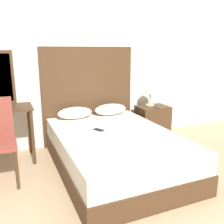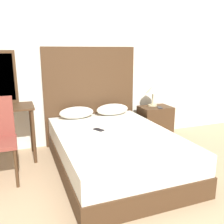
{
  "view_description": "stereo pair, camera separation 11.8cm",
  "coord_description": "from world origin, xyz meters",
  "px_view_note": "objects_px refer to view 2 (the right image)",
  "views": [
    {
      "loc": [
        -1.24,
        -1.53,
        1.52
      ],
      "look_at": [
        0.0,
        1.35,
        0.74
      ],
      "focal_mm": 40.0,
      "sensor_mm": 36.0,
      "label": 1
    },
    {
      "loc": [
        -1.13,
        -1.58,
        1.52
      ],
      "look_at": [
        0.0,
        1.35,
        0.74
      ],
      "focal_mm": 40.0,
      "sensor_mm": 36.0,
      "label": 2
    }
  ],
  "objects_px": {
    "table_lamp": "(153,90)",
    "phone_on_nightstand": "(160,107)",
    "bed": "(115,151)",
    "phone_on_bed": "(99,130)",
    "vanity_desk": "(1,117)",
    "nightstand": "(155,123)"
  },
  "relations": [
    {
      "from": "phone_on_nightstand",
      "to": "table_lamp",
      "type": "bearing_deg",
      "value": 103.45
    },
    {
      "from": "phone_on_bed",
      "to": "vanity_desk",
      "type": "bearing_deg",
      "value": 154.45
    },
    {
      "from": "bed",
      "to": "phone_on_nightstand",
      "type": "height_order",
      "value": "phone_on_nightstand"
    },
    {
      "from": "phone_on_bed",
      "to": "phone_on_nightstand",
      "type": "distance_m",
      "value": 1.36
    },
    {
      "from": "nightstand",
      "to": "phone_on_nightstand",
      "type": "xyz_separation_m",
      "value": [
        0.02,
        -0.1,
        0.29
      ]
    },
    {
      "from": "bed",
      "to": "phone_on_bed",
      "type": "height_order",
      "value": "phone_on_bed"
    },
    {
      "from": "table_lamp",
      "to": "vanity_desk",
      "type": "relative_size",
      "value": 0.42
    },
    {
      "from": "vanity_desk",
      "to": "phone_on_bed",
      "type": "bearing_deg",
      "value": -25.55
    },
    {
      "from": "table_lamp",
      "to": "vanity_desk",
      "type": "distance_m",
      "value": 2.43
    },
    {
      "from": "phone_on_bed",
      "to": "table_lamp",
      "type": "height_order",
      "value": "table_lamp"
    },
    {
      "from": "nightstand",
      "to": "phone_on_bed",
      "type": "bearing_deg",
      "value": -153.29
    },
    {
      "from": "phone_on_bed",
      "to": "vanity_desk",
      "type": "distance_m",
      "value": 1.34
    },
    {
      "from": "phone_on_bed",
      "to": "table_lamp",
      "type": "distance_m",
      "value": 1.45
    },
    {
      "from": "vanity_desk",
      "to": "table_lamp",
      "type": "bearing_deg",
      "value": 2.89
    },
    {
      "from": "nightstand",
      "to": "vanity_desk",
      "type": "xyz_separation_m",
      "value": [
        -2.44,
        -0.04,
        0.35
      ]
    },
    {
      "from": "bed",
      "to": "nightstand",
      "type": "height_order",
      "value": "nightstand"
    },
    {
      "from": "phone_on_bed",
      "to": "vanity_desk",
      "type": "xyz_separation_m",
      "value": [
        -1.21,
        0.58,
        0.14
      ]
    },
    {
      "from": "phone_on_bed",
      "to": "nightstand",
      "type": "xyz_separation_m",
      "value": [
        1.23,
        0.62,
        -0.21
      ]
    },
    {
      "from": "table_lamp",
      "to": "phone_on_nightstand",
      "type": "distance_m",
      "value": 0.33
    },
    {
      "from": "bed",
      "to": "table_lamp",
      "type": "relative_size",
      "value": 5.76
    },
    {
      "from": "bed",
      "to": "table_lamp",
      "type": "bearing_deg",
      "value": 39.89
    },
    {
      "from": "table_lamp",
      "to": "phone_on_nightstand",
      "type": "bearing_deg",
      "value": -76.55
    }
  ]
}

